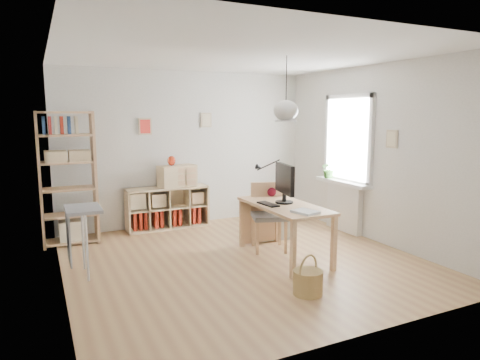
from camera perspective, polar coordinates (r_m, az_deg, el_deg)
name	(u,v)px	position (r m, az deg, el deg)	size (l,w,h in m)	color
ground	(243,260)	(5.89, 0.39, -10.63)	(4.50, 4.50, 0.00)	tan
room_shell	(286,111)	(5.69, 6.14, 9.18)	(4.50, 4.50, 4.50)	silver
window_unit	(348,139)	(7.29, 14.26, 5.32)	(0.07, 1.16, 1.46)	white
radiator	(344,207)	(7.42, 13.71, -3.57)	(0.10, 0.80, 0.80)	silver
windowsill	(343,182)	(7.31, 13.53, -0.32)	(0.22, 1.20, 0.06)	white
desk	(284,211)	(5.83, 5.92, -4.14)	(0.70, 1.50, 0.75)	#E3B282
cube_shelf	(166,211)	(7.52, -9.86, -4.07)	(1.40, 0.38, 0.72)	tan
tall_bookshelf	(67,173)	(6.86, -22.05, 0.87)	(0.80, 0.38, 2.00)	#E3B282
side_table	(78,223)	(5.51, -20.82, -5.33)	(0.40, 0.55, 0.85)	gray
chair	(268,212)	(6.24, 3.79, -4.26)	(0.60, 0.60, 0.97)	gray
wicker_basket	(308,281)	(4.86, 9.05, -13.20)	(0.33, 0.33, 0.45)	olive
storage_chest	(273,224)	(6.94, 4.37, -5.84)	(0.72, 0.78, 0.63)	silver
monitor	(285,181)	(5.85, 5.96, -0.17)	(0.25, 0.61, 0.54)	black
keyboard	(268,204)	(5.76, 3.77, -3.23)	(0.14, 0.37, 0.02)	black
task_lamp	(267,174)	(6.25, 3.62, 0.82)	(0.47, 0.17, 0.50)	black
yarn_ball	(272,192)	(6.33, 4.24, -1.59)	(0.14, 0.14, 0.14)	#540B10
paper_tray	(305,212)	(5.34, 8.69, -4.22)	(0.24, 0.30, 0.03)	white
drawer_chest	(177,176)	(7.43, -8.38, 0.55)	(0.64, 0.29, 0.37)	tan
red_vase	(171,161)	(7.37, -9.12, 2.54)	(0.14, 0.14, 0.16)	#99200C
potted_plant	(329,169)	(7.54, 11.79, 1.44)	(0.28, 0.24, 0.31)	#366F29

